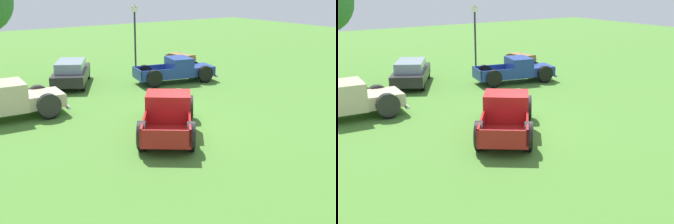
# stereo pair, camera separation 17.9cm
# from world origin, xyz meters

# --- Properties ---
(ground_plane) EXTENTS (80.00, 80.00, 0.00)m
(ground_plane) POSITION_xyz_m (0.00, 0.00, 0.00)
(ground_plane) COLOR #477A2D
(pickup_truck_foreground) EXTENTS (4.52, 5.25, 1.58)m
(pickup_truck_foreground) POSITION_xyz_m (-0.36, 0.03, 0.76)
(pickup_truck_foreground) COLOR maroon
(pickup_truck_foreground) RESTS_ON ground_plane
(pickup_truck_behind_left) EXTENTS (5.06, 2.69, 1.47)m
(pickup_truck_behind_left) POSITION_xyz_m (4.98, 6.67, 0.70)
(pickup_truck_behind_left) COLOR navy
(pickup_truck_behind_left) RESTS_ON ground_plane
(pickup_truck_behind_right) EXTENTS (5.47, 2.37, 1.64)m
(pickup_truck_behind_right) POSITION_xyz_m (-5.19, 5.14, 0.78)
(pickup_truck_behind_right) COLOR #C6B793
(pickup_truck_behind_right) RESTS_ON ground_plane
(sedan_distant_b) EXTENTS (3.63, 4.64, 1.44)m
(sedan_distant_b) POSITION_xyz_m (-0.69, 9.47, 0.76)
(sedan_distant_b) COLOR black
(sedan_distant_b) RESTS_ON ground_plane
(lamp_post_near) EXTENTS (0.36, 0.36, 4.34)m
(lamp_post_near) POSITION_xyz_m (4.11, 10.43, 2.27)
(lamp_post_near) COLOR #2D2D33
(lamp_post_near) RESTS_ON ground_plane
(picnic_table) EXTENTS (1.71, 1.98, 0.78)m
(picnic_table) POSITION_xyz_m (8.09, 10.90, 0.49)
(picnic_table) COLOR olive
(picnic_table) RESTS_ON ground_plane
(trash_can) EXTENTS (0.59, 0.59, 0.95)m
(trash_can) POSITION_xyz_m (0.50, 12.75, 0.48)
(trash_can) COLOR #2D6B2D
(trash_can) RESTS_ON ground_plane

